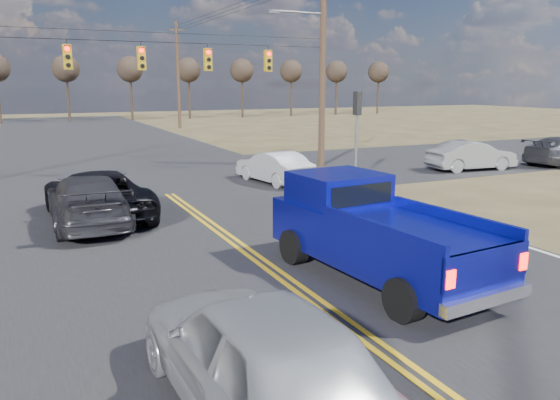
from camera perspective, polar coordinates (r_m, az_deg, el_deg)
name	(u,v)px	position (r m, az deg, el deg)	size (l,w,h in m)	color
ground	(382,352)	(9.24, 10.64, -15.30)	(160.00, 160.00, 0.00)	brown
road_main	(199,217)	(17.81, -8.41, -1.78)	(14.00, 120.00, 0.02)	#28282B
road_cross	(148,179)	(25.43, -13.67, 2.15)	(120.00, 12.00, 0.02)	#28282B
signal_gantry	(154,64)	(24.99, -13.00, 13.69)	(19.60, 4.83, 10.00)	#473323
utility_poles	(146,59)	(24.12, -13.80, 14.11)	(19.60, 58.32, 10.00)	#473323
treeline	(110,58)	(33.95, -17.34, 14.02)	(87.00, 117.80, 7.40)	#33261C
pickup_truck	(373,232)	(12.09, 9.73, -3.29)	(2.71, 5.95, 2.17)	black
silver_suv	(260,355)	(7.17, -2.11, -15.90)	(2.02, 5.02, 1.71)	#AEB2B7
black_suv	(97,195)	(18.25, -18.60, 0.55)	(2.58, 5.60, 1.56)	black
white_car_queue	(274,167)	(23.66, -0.66, 3.47)	(1.46, 4.20, 1.38)	silver
dgrey_car_queue	(88,200)	(17.45, -19.43, -0.03)	(2.17, 5.33, 1.55)	#303034
cross_car_east_near	(471,156)	(28.74, 19.37, 4.40)	(4.46, 1.55, 1.47)	gray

